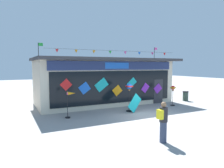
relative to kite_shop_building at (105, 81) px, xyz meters
name	(u,v)px	position (x,y,z in m)	size (l,w,h in m)	color
ground_plane	(151,116)	(0.58, -5.53, -1.88)	(80.00, 80.00, 0.00)	#9E9B99
kite_shop_building	(105,81)	(0.00, 0.00, 0.00)	(11.34, 5.35, 4.86)	beige
wind_spinner_far_left	(71,98)	(-3.95, -3.60, -0.70)	(0.68, 0.32, 1.59)	black
wind_spinner_left	(129,89)	(0.09, -3.74, -0.35)	(0.39, 0.39, 1.93)	black
wind_spinner_center_left	(173,91)	(4.23, -3.56, -0.69)	(0.34, 0.34, 1.58)	black
person_near_camera	(163,121)	(-1.71, -9.27, -1.00)	(0.46, 0.34, 1.68)	#333D56
trash_bin	(185,96)	(6.85, -2.39, -1.45)	(0.52, 0.52, 0.86)	#2D4238
display_kite_on_ground	(135,103)	(0.28, -4.16, -1.25)	(0.65, 0.03, 1.18)	#19B7BC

